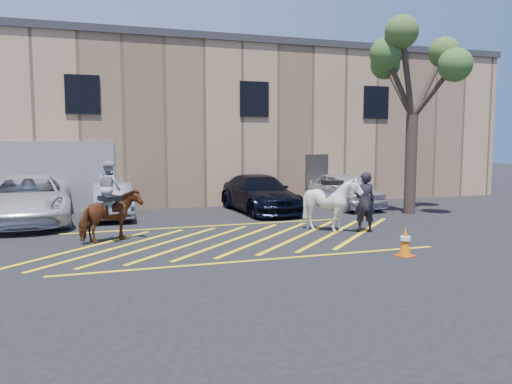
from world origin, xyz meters
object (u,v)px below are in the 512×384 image
object	(u,v)px
mounted_bay	(110,209)
traffic_cone	(405,241)
car_white_pickup	(28,200)
saddled_white	(332,204)
tree	(414,64)
car_silver_sedan	(113,200)
car_blue_suv	(259,194)
car_white_suv	(344,190)
handler	(365,202)

from	to	relation	value
mounted_bay	traffic_cone	xyz separation A→B (m)	(6.76, -4.08, -0.55)
car_white_pickup	saddled_white	distance (m)	10.26
mounted_bay	tree	size ratio (longest dim) A/B	0.31
car_silver_sedan	tree	distance (m)	12.33
saddled_white	car_silver_sedan	bearing A→B (deg)	141.33
car_blue_suv	car_white_suv	world-z (taller)	car_white_suv
handler	mounted_bay	distance (m)	7.55
car_blue_suv	handler	distance (m)	5.48
traffic_cone	car_white_suv	bearing A→B (deg)	71.28
saddled_white	tree	bearing A→B (deg)	28.76
car_white_pickup	mounted_bay	bearing A→B (deg)	-61.04
car_white_pickup	car_silver_sedan	xyz separation A→B (m)	(2.80, 0.45, -0.18)
car_white_pickup	car_blue_suv	bearing A→B (deg)	-1.45
car_white_pickup	tree	size ratio (longest dim) A/B	0.80
saddled_white	car_white_pickup	bearing A→B (deg)	153.17
car_silver_sedan	mounted_bay	bearing A→B (deg)	-92.42
car_blue_suv	tree	xyz separation A→B (m)	(5.35, -2.30, 4.97)
car_white_pickup	tree	xyz separation A→B (m)	(13.75, -2.11, 4.88)
handler	tree	xyz separation A→B (m)	(3.69, 2.92, 4.76)
tree	car_blue_suv	bearing A→B (deg)	156.75
mounted_bay	traffic_cone	bearing A→B (deg)	-31.08
car_blue_suv	mounted_bay	distance (m)	7.28
car_silver_sedan	car_blue_suv	world-z (taller)	car_blue_suv
saddled_white	traffic_cone	size ratio (longest dim) A/B	2.35
car_silver_sedan	handler	xyz separation A→B (m)	(7.26, -5.48, 0.29)
tree	mounted_bay	bearing A→B (deg)	-169.65
car_silver_sedan	handler	size ratio (longest dim) A/B	2.08
saddled_white	traffic_cone	world-z (taller)	saddled_white
mounted_bay	saddled_white	bearing A→B (deg)	-4.17
car_white_pickup	handler	xyz separation A→B (m)	(10.06, -5.03, 0.12)
car_white_pickup	traffic_cone	size ratio (longest dim) A/B	8.05
mounted_bay	saddled_white	size ratio (longest dim) A/B	1.31
saddled_white	tree	world-z (taller)	tree
car_silver_sedan	car_white_suv	bearing A→B (deg)	-0.61
car_blue_suv	traffic_cone	size ratio (longest dim) A/B	6.84
handler	mounted_bay	xyz separation A→B (m)	(-7.50, 0.87, -0.02)
car_white_suv	traffic_cone	bearing A→B (deg)	-110.00
car_silver_sedan	traffic_cone	distance (m)	10.86
car_white_suv	tree	distance (m)	5.70
car_white_suv	tree	xyz separation A→B (m)	(1.55, -2.37, 4.94)
car_silver_sedan	car_white_suv	distance (m)	9.40
traffic_cone	tree	xyz separation A→B (m)	(4.43, 6.12, 5.33)
car_silver_sedan	saddled_white	bearing A→B (deg)	-38.11
car_white_pickup	car_silver_sedan	bearing A→B (deg)	6.41
car_blue_suv	traffic_cone	distance (m)	8.48
handler	traffic_cone	xyz separation A→B (m)	(-0.74, -3.20, -0.57)
car_white_pickup	car_white_suv	bearing A→B (deg)	-1.54
handler	saddled_white	world-z (taller)	handler
traffic_cone	saddled_white	bearing A→B (deg)	92.73
car_white_suv	saddled_white	world-z (taller)	saddled_white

